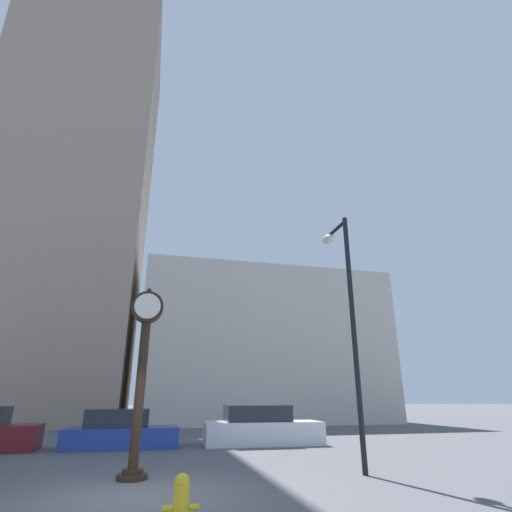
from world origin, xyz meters
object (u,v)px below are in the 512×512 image
car_blue (121,432)px  street_lamp_right (345,297)px  car_white (261,428)px  fire_hydrant_near (181,504)px  street_clock (143,361)px

car_blue → street_lamp_right: (6.20, -6.90, 3.94)m
car_white → street_lamp_right: size_ratio=0.70×
fire_hydrant_near → street_lamp_right: bearing=39.7°
car_blue → fire_hydrant_near: 10.91m
street_clock → car_white: (4.73, 6.26, -2.02)m
car_blue → street_lamp_right: 10.08m
car_white → fire_hydrant_near: 11.31m
car_white → fire_hydrant_near: car_white is taller
car_blue → car_white: 5.44m
car_blue → street_lamp_right: size_ratio=0.61×
street_clock → fire_hydrant_near: size_ratio=5.83×
car_blue → car_white: size_ratio=0.87×
car_white → fire_hydrant_near: size_ratio=6.13×
street_clock → car_blue: (-0.71, 6.46, -2.07)m
car_white → street_lamp_right: 7.78m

